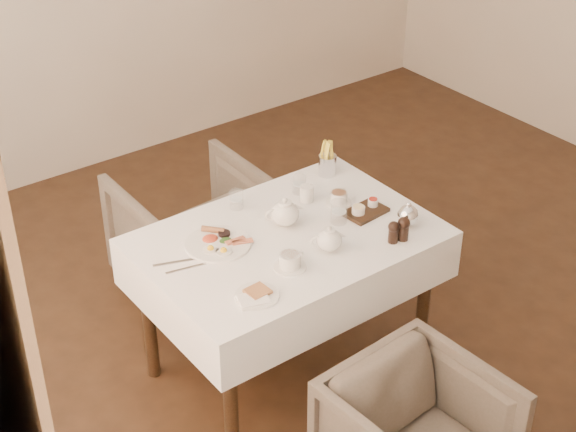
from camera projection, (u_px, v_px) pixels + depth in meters
The scene contains 19 objects.
table at pixel (287, 258), 3.92m from camera, with size 1.28×0.88×0.75m.
armchair_far at pixel (196, 234), 4.63m from camera, with size 0.72×0.74×0.67m, color brown.
breakfast_plate at pixel (218, 243), 3.79m from camera, with size 0.28×0.28×0.04m.
side_plate at pixel (256, 296), 3.47m from camera, with size 0.19×0.18×0.02m.
teapot_centre at pixel (285, 212), 3.89m from camera, with size 0.18×0.14×0.14m, color white, non-canonical shape.
teapot_front at pixel (329, 238), 3.73m from camera, with size 0.15×0.12×0.12m, color white, non-canonical shape.
creamer at pixel (307, 193), 4.08m from camera, with size 0.06×0.06×0.08m, color white.
teacup_near at pixel (290, 262), 3.63m from camera, with size 0.14×0.14×0.07m.
teacup_far at pixel (339, 198), 4.07m from camera, with size 0.12×0.12×0.06m.
glass_left at pixel (237, 200), 4.03m from camera, with size 0.06×0.06×0.09m, color silver.
glass_mid at pixel (339, 212), 3.92m from camera, with size 0.07×0.07×0.10m, color silver.
glass_right at pixel (299, 184), 4.15m from camera, with size 0.06×0.06×0.09m, color silver.
condiment_board at pixel (365, 210), 4.00m from camera, with size 0.20×0.15×0.05m.
pepper_mill_left at pixel (393, 232), 3.79m from camera, with size 0.05×0.05×0.10m, color black, non-canonical shape.
pepper_mill_right at pixel (403, 228), 3.80m from camera, with size 0.06×0.06×0.11m, color black, non-canonical shape.
silver_pot at pixel (408, 214), 3.89m from camera, with size 0.11×0.09×0.12m, color white, non-canonical shape.
fries_cup at pixel (328, 160), 4.28m from camera, with size 0.09×0.09×0.18m.
cutlery_fork at pixel (176, 262), 3.68m from camera, with size 0.02×0.20×0.00m, color silver.
cutlery_knife at pixel (186, 268), 3.64m from camera, with size 0.01×0.18×0.00m, color silver.
Camera 1 is at (-2.68, -2.50, 2.87)m, focal length 55.00 mm.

